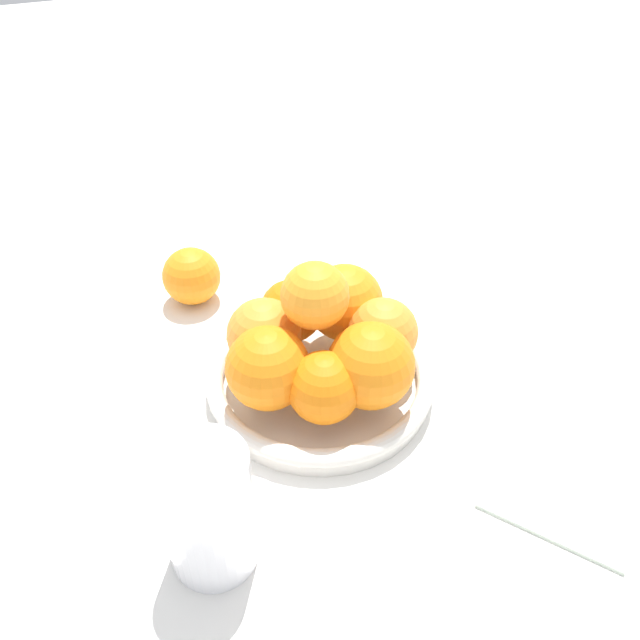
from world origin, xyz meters
The scene contains 6 objects.
ground_plane centered at (0.00, 0.00, 0.00)m, with size 4.00×4.00×0.00m, color white.
fruit_bowl centered at (0.00, 0.00, 0.02)m, with size 0.23×0.23×0.03m.
orange_pile centered at (0.00, 0.00, 0.07)m, with size 0.20×0.19×0.13m.
stray_orange centered at (-0.07, 0.21, 0.03)m, with size 0.07×0.07×0.07m, color orange.
drinking_glass centered at (-0.16, -0.13, 0.06)m, with size 0.07×0.07×0.12m, color white.
napkin_folded centered at (0.15, -0.20, 0.00)m, with size 0.12×0.12×0.01m, color silver.
Camera 1 is at (-0.20, -0.42, 0.47)m, focal length 35.00 mm.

